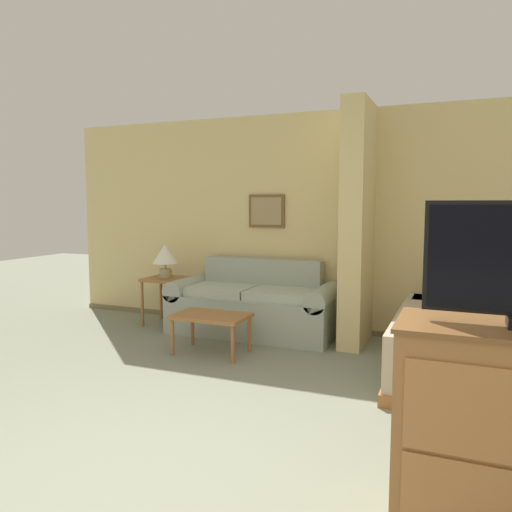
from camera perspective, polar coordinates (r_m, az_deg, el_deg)
wall_back at (r=5.98m, az=9.36°, el=3.70°), size 7.37×0.16×2.60m
wall_partition_pillar at (r=5.47m, az=11.53°, el=3.51°), size 0.24×0.79×2.60m
couch at (r=5.91m, az=-0.25°, el=-5.72°), size 1.95×0.84×0.86m
coffee_table at (r=5.13m, az=-5.15°, el=-7.20°), size 0.75×0.49×0.41m
side_table at (r=6.41m, az=-10.29°, el=-3.28°), size 0.48×0.48×0.60m
table_lamp at (r=6.36m, az=-10.36°, el=0.06°), size 0.32×0.32×0.42m
bed at (r=4.88m, az=25.60°, el=-9.41°), size 1.67×2.02×0.55m
backpack at (r=4.79m, az=23.99°, el=-3.48°), size 0.28×0.23×0.45m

